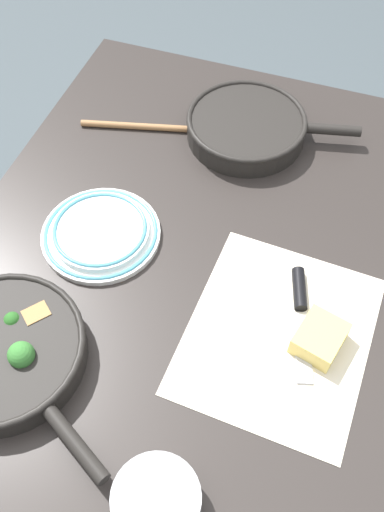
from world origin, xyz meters
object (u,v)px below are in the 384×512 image
(skillet_broccoli, at_px, (0,352))
(prep_bowl_steel, at_px, (157,501))
(dinner_plate_stack, at_px, (100,233))
(skillet_eggs, at_px, (247,127))
(grater_knife, at_px, (300,308))
(wooden_spoon, at_px, (183,129))
(cheese_block, at_px, (320,338))

(skillet_broccoli, distance_m, prep_bowl_steel, 0.36)
(dinner_plate_stack, bearing_deg, skillet_eggs, 152.53)
(prep_bowl_steel, bearing_deg, skillet_broccoli, -111.79)
(grater_knife, relative_size, dinner_plate_stack, 0.93)
(skillet_broccoli, distance_m, wooden_spoon, 0.65)
(cheese_block, xyz_separation_m, dinner_plate_stack, (-0.09, -0.46, -0.01))
(skillet_broccoli, bearing_deg, prep_bowl_steel, 6.67)
(grater_knife, distance_m, cheese_block, 0.07)
(cheese_block, height_order, prep_bowl_steel, prep_bowl_steel)
(grater_knife, bearing_deg, dinner_plate_stack, -111.66)
(skillet_eggs, height_order, cheese_block, skillet_eggs)
(skillet_eggs, bearing_deg, skillet_broccoli, -122.96)
(skillet_broccoli, bearing_deg, cheese_block, 50.70)
(skillet_broccoli, xyz_separation_m, skillet_eggs, (-0.67, 0.24, -0.00))
(skillet_eggs, relative_size, prep_bowl_steel, 2.93)
(skillet_eggs, xyz_separation_m, grater_knife, (0.41, 0.22, -0.02))
(cheese_block, xyz_separation_m, prep_bowl_steel, (0.34, -0.17, 0.00))
(cheese_block, distance_m, dinner_plate_stack, 0.47)
(skillet_broccoli, bearing_deg, wooden_spoon, 109.70)
(wooden_spoon, height_order, grater_knife, grater_knife)
(grater_knife, xyz_separation_m, prep_bowl_steel, (0.40, -0.12, 0.02))
(wooden_spoon, bearing_deg, skillet_broccoli, -113.03)
(wooden_spoon, xyz_separation_m, cheese_block, (0.43, 0.41, 0.01))
(skillet_broccoli, distance_m, cheese_block, 0.55)
(wooden_spoon, height_order, dinner_plate_stack, dinner_plate_stack)
(dinner_plate_stack, bearing_deg, cheese_block, 78.58)
(cheese_block, bearing_deg, dinner_plate_stack, -101.42)
(wooden_spoon, relative_size, prep_bowl_steel, 2.89)
(skillet_broccoli, relative_size, cheese_block, 3.87)
(skillet_broccoli, bearing_deg, grater_knife, 58.19)
(grater_knife, bearing_deg, wooden_spoon, -152.94)
(skillet_eggs, height_order, prep_bowl_steel, skillet_eggs)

